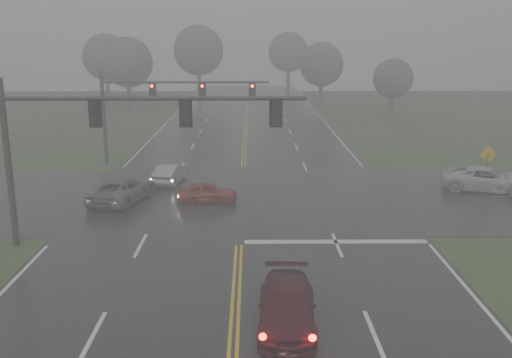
{
  "coord_description": "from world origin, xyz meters",
  "views": [
    {
      "loc": [
        0.56,
        -10.55,
        9.31
      ],
      "look_at": [
        0.8,
        16.0,
        2.64
      ],
      "focal_mm": 40.0,
      "sensor_mm": 36.0,
      "label": 1
    }
  ],
  "objects_px": {
    "pickup_white": "(486,191)",
    "signal_gantry_far": "(155,99)",
    "sedan_silver": "(171,183)",
    "sedan_maroon": "(287,325)",
    "signal_gantry_near": "(98,130)",
    "sedan_red": "(207,203)",
    "car_grey": "(123,202)"
  },
  "relations": [
    {
      "from": "pickup_white",
      "to": "signal_gantry_far",
      "type": "relative_size",
      "value": 0.44
    },
    {
      "from": "sedan_silver",
      "to": "pickup_white",
      "type": "height_order",
      "value": "pickup_white"
    },
    {
      "from": "sedan_maroon",
      "to": "signal_gantry_far",
      "type": "height_order",
      "value": "signal_gantry_far"
    },
    {
      "from": "sedan_maroon",
      "to": "signal_gantry_near",
      "type": "distance_m",
      "value": 12.15
    },
    {
      "from": "sedan_red",
      "to": "signal_gantry_far",
      "type": "bearing_deg",
      "value": 20.76
    },
    {
      "from": "sedan_maroon",
      "to": "signal_gantry_far",
      "type": "bearing_deg",
      "value": 111.62
    },
    {
      "from": "sedan_maroon",
      "to": "sedan_red",
      "type": "bearing_deg",
      "value": 107.56
    },
    {
      "from": "sedan_maroon",
      "to": "signal_gantry_far",
      "type": "relative_size",
      "value": 0.38
    },
    {
      "from": "sedan_maroon",
      "to": "car_grey",
      "type": "relative_size",
      "value": 0.9
    },
    {
      "from": "sedan_maroon",
      "to": "sedan_silver",
      "type": "relative_size",
      "value": 1.19
    },
    {
      "from": "car_grey",
      "to": "signal_gantry_far",
      "type": "relative_size",
      "value": 0.42
    },
    {
      "from": "sedan_silver",
      "to": "car_grey",
      "type": "distance_m",
      "value": 4.83
    },
    {
      "from": "sedan_maroon",
      "to": "signal_gantry_near",
      "type": "xyz_separation_m",
      "value": [
        -7.87,
        7.57,
        5.32
      ]
    },
    {
      "from": "sedan_silver",
      "to": "signal_gantry_near",
      "type": "relative_size",
      "value": 0.29
    },
    {
      "from": "sedan_silver",
      "to": "signal_gantry_far",
      "type": "xyz_separation_m",
      "value": [
        -1.75,
        5.55,
        4.85
      ]
    },
    {
      "from": "sedan_silver",
      "to": "pickup_white",
      "type": "bearing_deg",
      "value": -176.39
    },
    {
      "from": "car_grey",
      "to": "signal_gantry_far",
      "type": "height_order",
      "value": "signal_gantry_far"
    },
    {
      "from": "car_grey",
      "to": "pickup_white",
      "type": "relative_size",
      "value": 0.96
    },
    {
      "from": "sedan_maroon",
      "to": "sedan_silver",
      "type": "distance_m",
      "value": 19.96
    },
    {
      "from": "sedan_maroon",
      "to": "sedan_silver",
      "type": "height_order",
      "value": "sedan_maroon"
    },
    {
      "from": "sedan_maroon",
      "to": "pickup_white",
      "type": "height_order",
      "value": "pickup_white"
    },
    {
      "from": "sedan_red",
      "to": "sedan_silver",
      "type": "xyz_separation_m",
      "value": [
        -2.73,
        4.54,
        0.0
      ]
    },
    {
      "from": "car_grey",
      "to": "signal_gantry_far",
      "type": "distance_m",
      "value": 10.99
    },
    {
      "from": "sedan_silver",
      "to": "signal_gantry_far",
      "type": "bearing_deg",
      "value": -62.61
    },
    {
      "from": "sedan_maroon",
      "to": "sedan_red",
      "type": "distance_m",
      "value": 14.83
    },
    {
      "from": "sedan_silver",
      "to": "sedan_maroon",
      "type": "bearing_deg",
      "value": 118.67
    },
    {
      "from": "sedan_red",
      "to": "car_grey",
      "type": "distance_m",
      "value": 4.92
    },
    {
      "from": "sedan_red",
      "to": "car_grey",
      "type": "height_order",
      "value": "car_grey"
    },
    {
      "from": "signal_gantry_near",
      "to": "signal_gantry_far",
      "type": "bearing_deg",
      "value": 91.06
    },
    {
      "from": "sedan_maroon",
      "to": "sedan_red",
      "type": "relative_size",
      "value": 1.34
    },
    {
      "from": "sedan_red",
      "to": "pickup_white",
      "type": "distance_m",
      "value": 17.24
    },
    {
      "from": "signal_gantry_near",
      "to": "signal_gantry_far",
      "type": "distance_m",
      "value": 16.89
    }
  ]
}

